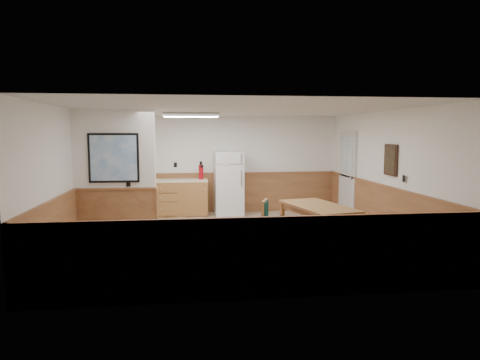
{
  "coord_description": "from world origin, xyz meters",
  "views": [
    {
      "loc": [
        -0.89,
        -8.05,
        2.06
      ],
      "look_at": [
        0.15,
        0.4,
        1.12
      ],
      "focal_mm": 32.0,
      "sensor_mm": 36.0,
      "label": 1
    }
  ],
  "objects": [
    {
      "name": "back_wall",
      "position": [
        0.0,
        3.0,
        1.25
      ],
      "size": [
        6.0,
        0.02,
        2.5
      ],
      "primitive_type": "cube",
      "color": "white",
      "rests_on": "ground"
    },
    {
      "name": "wainscot_right",
      "position": [
        2.98,
        0.0,
        0.5
      ],
      "size": [
        0.04,
        6.0,
        1.0
      ],
      "primitive_type": "cube",
      "color": "#A36A41",
      "rests_on": "ground"
    },
    {
      "name": "dining_table",
      "position": [
        1.47,
        -0.59,
        0.66
      ],
      "size": [
        1.18,
        1.8,
        0.75
      ],
      "rotation": [
        0.0,
        0.0,
        0.23
      ],
      "color": "olive",
      "rests_on": "ground"
    },
    {
      "name": "ground",
      "position": [
        0.0,
        0.0,
        0.0
      ],
      "size": [
        6.0,
        6.0,
        0.0
      ],
      "primitive_type": "plane",
      "color": "tan",
      "rests_on": "ground"
    },
    {
      "name": "left_wall",
      "position": [
        -3.0,
        0.0,
        1.25
      ],
      "size": [
        0.02,
        6.0,
        2.5
      ],
      "primitive_type": "cube",
      "color": "white",
      "rests_on": "ground"
    },
    {
      "name": "fluorescent_fixture",
      "position": [
        -0.8,
        1.3,
        2.45
      ],
      "size": [
        1.2,
        0.3,
        0.09
      ],
      "color": "silver",
      "rests_on": "ceiling"
    },
    {
      "name": "partition_wall",
      "position": [
        -2.25,
        0.19,
        1.23
      ],
      "size": [
        1.5,
        0.2,
        2.5
      ],
      "color": "white",
      "rests_on": "ground"
    },
    {
      "name": "soap_bottle",
      "position": [
        -2.12,
        2.65,
        1.01
      ],
      "size": [
        0.09,
        0.09,
        0.22
      ],
      "primitive_type": "cylinder",
      "rotation": [
        0.0,
        0.0,
        -0.28
      ],
      "color": "#1A923B",
      "rests_on": "kitchen_counter"
    },
    {
      "name": "ceiling",
      "position": [
        0.0,
        0.0,
        2.5
      ],
      "size": [
        6.0,
        6.0,
        0.02
      ],
      "primitive_type": "cube",
      "color": "silver",
      "rests_on": "back_wall"
    },
    {
      "name": "wainscot_back",
      "position": [
        0.0,
        2.98,
        0.5
      ],
      "size": [
        6.0,
        0.04,
        1.0
      ],
      "primitive_type": "cube",
      "color": "#A36A41",
      "rests_on": "ground"
    },
    {
      "name": "refrigerator",
      "position": [
        0.13,
        2.63,
        0.8
      ],
      "size": [
        0.72,
        0.73,
        1.6
      ],
      "rotation": [
        0.0,
        0.0,
        0.02
      ],
      "color": "white",
      "rests_on": "ground"
    },
    {
      "name": "fire_extinguisher",
      "position": [
        -0.56,
        2.72,
        1.1
      ],
      "size": [
        0.15,
        0.15,
        0.45
      ],
      "rotation": [
        0.0,
        0.0,
        -0.43
      ],
      "color": "#B00915",
      "rests_on": "kitchen_counter"
    },
    {
      "name": "right_wall",
      "position": [
        3.0,
        0.0,
        1.25
      ],
      "size": [
        0.02,
        6.0,
        2.5
      ],
      "primitive_type": "cube",
      "color": "white",
      "rests_on": "ground"
    },
    {
      "name": "kitchen_counter",
      "position": [
        -1.21,
        2.68,
        0.46
      ],
      "size": [
        2.2,
        0.61,
        1.0
      ],
      "color": "#AE6E3E",
      "rests_on": "ground"
    },
    {
      "name": "dining_bench",
      "position": [
        2.65,
        -0.53,
        0.34
      ],
      "size": [
        0.57,
        1.48,
        0.45
      ],
      "rotation": [
        0.0,
        0.0,
        0.18
      ],
      "color": "olive",
      "rests_on": "ground"
    },
    {
      "name": "wall_painting",
      "position": [
        2.97,
        -0.3,
        1.55
      ],
      "size": [
        0.04,
        0.5,
        0.6
      ],
      "color": "#341F14",
      "rests_on": "right_wall"
    },
    {
      "name": "kitchen_window",
      "position": [
        -2.1,
        2.98,
        1.55
      ],
      "size": [
        0.8,
        0.04,
        1.0
      ],
      "color": "silver",
      "rests_on": "back_wall"
    },
    {
      "name": "wainscot_left",
      "position": [
        -2.98,
        0.0,
        0.5
      ],
      "size": [
        0.04,
        6.0,
        1.0
      ],
      "primitive_type": "cube",
      "color": "#A36A41",
      "rests_on": "ground"
    },
    {
      "name": "dining_chair",
      "position": [
        0.58,
        -0.52,
        0.5
      ],
      "size": [
        0.68,
        0.57,
        0.85
      ],
      "rotation": [
        0.0,
        0.0,
        -0.36
      ],
      "color": "olive",
      "rests_on": "ground"
    },
    {
      "name": "exterior_door",
      "position": [
        2.96,
        1.9,
        1.05
      ],
      "size": [
        0.07,
        1.02,
        2.15
      ],
      "color": "silver",
      "rests_on": "ground"
    }
  ]
}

